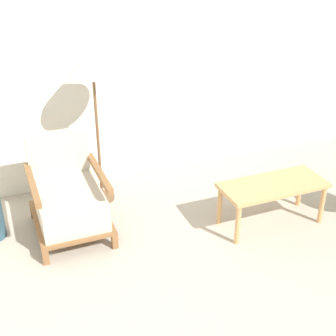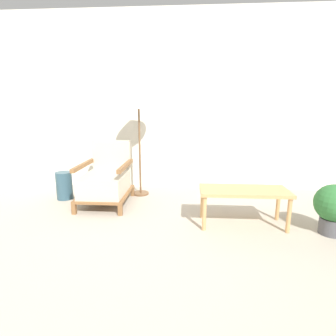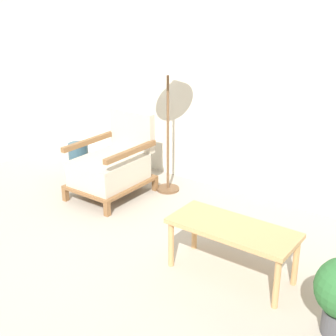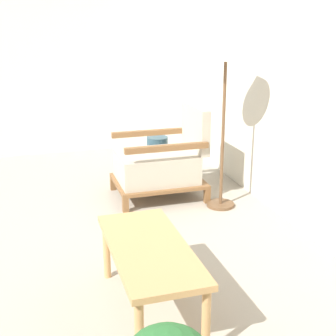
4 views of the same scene
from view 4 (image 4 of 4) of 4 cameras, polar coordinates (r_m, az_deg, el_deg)
The scene contains 6 objects.
wall_back at distance 3.64m, azimuth 16.34°, elevation 13.64°, with size 8.00×0.06×2.70m.
wall_left at distance 5.66m, azimuth -18.21°, elevation 14.78°, with size 0.06×8.00×2.70m.
armchair at distance 4.24m, azimuth -0.79°, elevation 0.68°, with size 0.62×0.79×0.82m.
floor_lamp at distance 3.83m, azimuth 7.10°, elevation 14.07°, with size 0.44×0.44×1.50m.
coffee_table at distance 2.57m, azimuth -2.30°, elevation -10.48°, with size 0.94×0.41×0.41m.
vase at distance 4.92m, azimuth -1.30°, elevation 1.59°, with size 0.22×0.22×0.39m, color #2D4C5B.
Camera 4 is at (3.05, 0.55, 1.58)m, focal length 50.00 mm.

